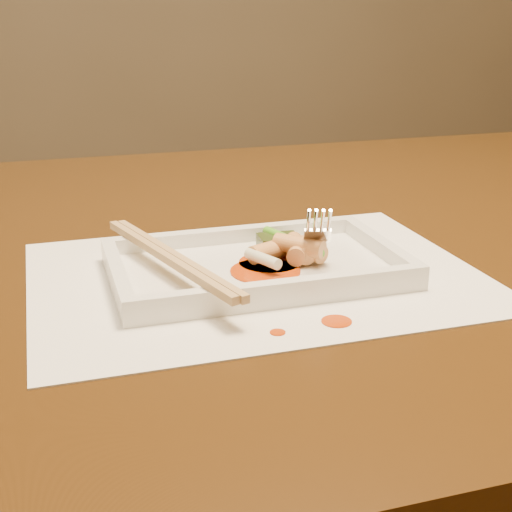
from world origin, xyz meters
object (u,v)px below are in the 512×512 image
object	(u,v)px
table	(217,321)
chopstick_a	(166,257)
plate_base	(256,271)
placemat	(256,275)
fork	(323,177)

from	to	relation	value
table	chopstick_a	size ratio (longest dim) A/B	6.09
table	plate_base	size ratio (longest dim) A/B	5.38
table	plate_base	xyz separation A→B (m)	(0.01, -0.13, 0.11)
placemat	fork	bearing A→B (deg)	14.42
placemat	plate_base	xyz separation A→B (m)	(0.00, 0.00, 0.00)
chopstick_a	fork	world-z (taller)	fork
chopstick_a	fork	bearing A→B (deg)	6.75
plate_base	chopstick_a	size ratio (longest dim) A/B	1.13
fork	placemat	bearing A→B (deg)	-165.58
plate_base	table	bearing A→B (deg)	92.49
table	chopstick_a	xyz separation A→B (m)	(-0.08, -0.13, 0.13)
table	plate_base	distance (m)	0.17
table	plate_base	world-z (taller)	plate_base
table	fork	distance (m)	0.23
plate_base	chopstick_a	world-z (taller)	chopstick_a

